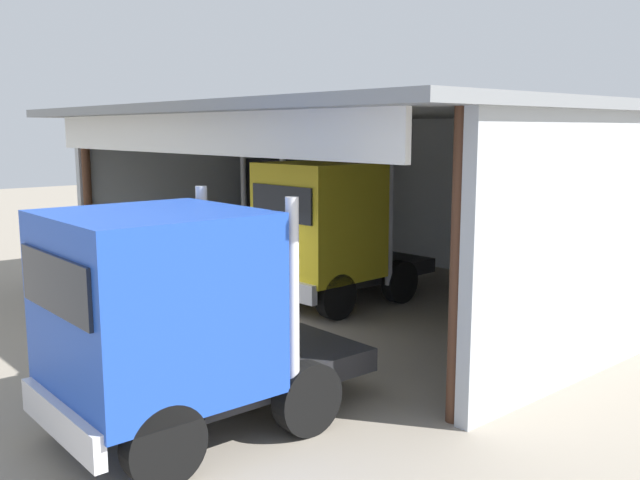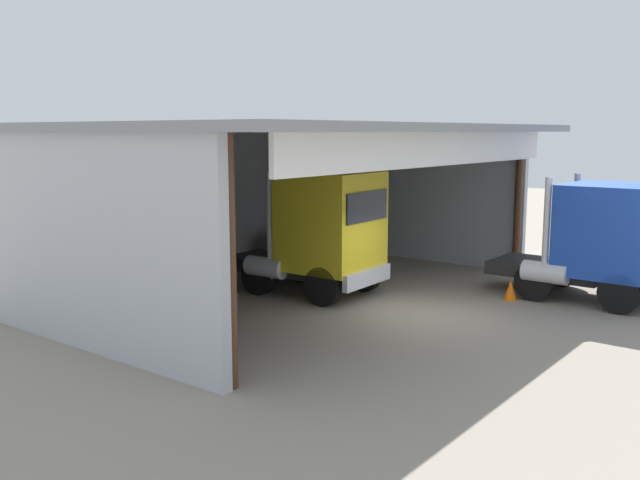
{
  "view_description": "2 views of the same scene",
  "coord_description": "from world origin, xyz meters",
  "px_view_note": "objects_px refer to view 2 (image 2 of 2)",
  "views": [
    {
      "loc": [
        12.49,
        -7.63,
        4.23
      ],
      "look_at": [
        0.0,
        3.18,
        1.59
      ],
      "focal_mm": 38.99,
      "sensor_mm": 36.0,
      "label": 1
    },
    {
      "loc": [
        -14.91,
        -8.38,
        4.56
      ],
      "look_at": [
        0.0,
        3.18,
        1.59
      ],
      "focal_mm": 38.9,
      "sensor_mm": 36.0,
      "label": 2
    }
  ],
  "objects_px": {
    "traffic_cone": "(510,290)",
    "truck_yellow_center_left_bay": "(322,231)",
    "truck_black_right_bay": "(128,248)",
    "tool_cart": "(290,244)",
    "truck_blue_left_bay": "(605,239)",
    "oil_drum": "(275,247)"
  },
  "relations": [
    {
      "from": "traffic_cone",
      "to": "truck_yellow_center_left_bay",
      "type": "bearing_deg",
      "value": 120.94
    },
    {
      "from": "truck_black_right_bay",
      "to": "tool_cart",
      "type": "distance_m",
      "value": 8.87
    },
    {
      "from": "truck_blue_left_bay",
      "to": "oil_drum",
      "type": "xyz_separation_m",
      "value": [
        -0.73,
        11.13,
        -1.27
      ]
    },
    {
      "from": "tool_cart",
      "to": "truck_black_right_bay",
      "type": "bearing_deg",
      "value": -166.75
    },
    {
      "from": "truck_black_right_bay",
      "to": "truck_yellow_center_left_bay",
      "type": "bearing_deg",
      "value": -24.25
    },
    {
      "from": "tool_cart",
      "to": "traffic_cone",
      "type": "bearing_deg",
      "value": -97.73
    },
    {
      "from": "truck_yellow_center_left_bay",
      "to": "traffic_cone",
      "type": "xyz_separation_m",
      "value": [
        2.66,
        -4.43,
        -1.53
      ]
    },
    {
      "from": "truck_black_right_bay",
      "to": "oil_drum",
      "type": "relative_size",
      "value": 5.19
    },
    {
      "from": "oil_drum",
      "to": "truck_blue_left_bay",
      "type": "bearing_deg",
      "value": -86.26
    },
    {
      "from": "traffic_cone",
      "to": "truck_blue_left_bay",
      "type": "bearing_deg",
      "value": -54.46
    },
    {
      "from": "truck_black_right_bay",
      "to": "truck_blue_left_bay",
      "type": "distance_m",
      "value": 12.46
    },
    {
      "from": "truck_yellow_center_left_bay",
      "to": "oil_drum",
      "type": "bearing_deg",
      "value": -127.98
    },
    {
      "from": "truck_black_right_bay",
      "to": "oil_drum",
      "type": "xyz_separation_m",
      "value": [
        8.04,
        2.27,
        -1.28
      ]
    },
    {
      "from": "truck_black_right_bay",
      "to": "truck_yellow_center_left_bay",
      "type": "height_order",
      "value": "truck_black_right_bay"
    },
    {
      "from": "truck_blue_left_bay",
      "to": "traffic_cone",
      "type": "distance_m",
      "value": 2.83
    },
    {
      "from": "truck_yellow_center_left_bay",
      "to": "traffic_cone",
      "type": "bearing_deg",
      "value": 118.34
    },
    {
      "from": "oil_drum",
      "to": "traffic_cone",
      "type": "relative_size",
      "value": 1.57
    },
    {
      "from": "truck_blue_left_bay",
      "to": "tool_cart",
      "type": "height_order",
      "value": "truck_blue_left_bay"
    },
    {
      "from": "tool_cart",
      "to": "traffic_cone",
      "type": "xyz_separation_m",
      "value": [
        -1.21,
        -8.88,
        -0.22
      ]
    },
    {
      "from": "truck_yellow_center_left_bay",
      "to": "tool_cart",
      "type": "distance_m",
      "value": 6.04
    },
    {
      "from": "truck_yellow_center_left_bay",
      "to": "oil_drum",
      "type": "height_order",
      "value": "truck_yellow_center_left_bay"
    },
    {
      "from": "truck_black_right_bay",
      "to": "truck_blue_left_bay",
      "type": "relative_size",
      "value": 0.98
    }
  ]
}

